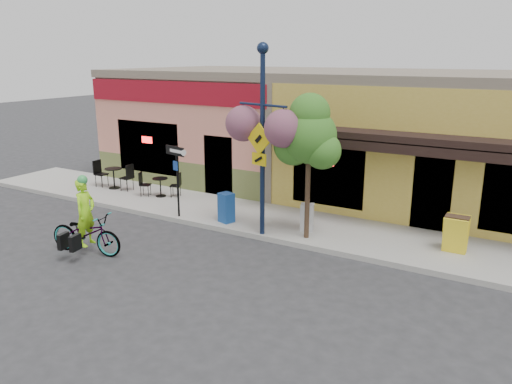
# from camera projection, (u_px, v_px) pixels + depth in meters

# --- Properties ---
(ground) EXTENTS (90.00, 90.00, 0.00)m
(ground) POSITION_uv_depth(u_px,v_px,m) (239.00, 243.00, 13.91)
(ground) COLOR #2D2D30
(ground) RESTS_ON ground
(sidewalk) EXTENTS (24.00, 3.00, 0.15)m
(sidewalk) POSITION_uv_depth(u_px,v_px,m) (273.00, 221.00, 15.55)
(sidewalk) COLOR #9E9B93
(sidewalk) RESTS_ON ground
(curb) EXTENTS (24.00, 0.12, 0.15)m
(curb) POSITION_uv_depth(u_px,v_px,m) (249.00, 235.00, 14.35)
(curb) COLOR #A8A59E
(curb) RESTS_ON ground
(building) EXTENTS (18.20, 8.20, 4.50)m
(building) POSITION_uv_depth(u_px,v_px,m) (340.00, 129.00, 19.56)
(building) COLOR #DB826C
(building) RESTS_ON ground
(bicycle) EXTENTS (2.20, 1.10, 1.10)m
(bicycle) POSITION_uv_depth(u_px,v_px,m) (86.00, 233.00, 13.08)
(bicycle) COLOR maroon
(bicycle) RESTS_ON ground
(cyclist_rider) EXTENTS (0.53, 0.71, 1.77)m
(cyclist_rider) POSITION_uv_depth(u_px,v_px,m) (86.00, 222.00, 12.97)
(cyclist_rider) COLOR #A2F619
(cyclist_rider) RESTS_ON ground
(lamp_post) EXTENTS (1.79, 1.03, 5.26)m
(lamp_post) POSITION_uv_depth(u_px,v_px,m) (262.00, 142.00, 13.53)
(lamp_post) COLOR #13203D
(lamp_post) RESTS_ON sidewalk
(one_way_sign) EXTENTS (0.88, 0.38, 2.25)m
(one_way_sign) POSITION_uv_depth(u_px,v_px,m) (178.00, 182.00, 15.47)
(one_way_sign) COLOR black
(one_way_sign) RESTS_ON sidewalk
(cafe_set_left) EXTENTS (1.73, 0.90, 1.03)m
(cafe_set_left) POSITION_uv_depth(u_px,v_px,m) (114.00, 175.00, 18.91)
(cafe_set_left) COLOR black
(cafe_set_left) RESTS_ON sidewalk
(cafe_set_right) EXTENTS (1.64, 1.28, 0.88)m
(cafe_set_right) POSITION_uv_depth(u_px,v_px,m) (160.00, 184.00, 17.85)
(cafe_set_right) COLOR black
(cafe_set_right) RESTS_ON sidewalk
(newspaper_box_blue) EXTENTS (0.50, 0.46, 0.91)m
(newspaper_box_blue) POSITION_uv_depth(u_px,v_px,m) (226.00, 208.00, 15.11)
(newspaper_box_blue) COLOR #184691
(newspaper_box_blue) RESTS_ON sidewalk
(newspaper_box_grey) EXTENTS (0.46, 0.44, 0.79)m
(newspaper_box_grey) POSITION_uv_depth(u_px,v_px,m) (307.00, 217.00, 14.39)
(newspaper_box_grey) COLOR silver
(newspaper_box_grey) RESTS_ON sidewalk
(street_tree) EXTENTS (1.89, 1.89, 4.03)m
(street_tree) POSITION_uv_depth(u_px,v_px,m) (308.00, 167.00, 13.40)
(street_tree) COLOR #3D7A26
(street_tree) RESTS_ON sidewalk
(sandwich_board) EXTENTS (0.59, 0.43, 0.98)m
(sandwich_board) POSITION_uv_depth(u_px,v_px,m) (455.00, 236.00, 12.63)
(sandwich_board) COLOR yellow
(sandwich_board) RESTS_ON sidewalk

